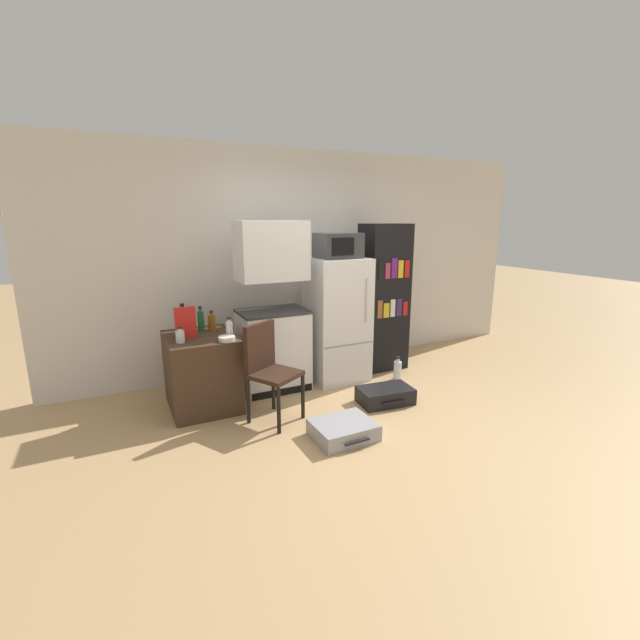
{
  "coord_description": "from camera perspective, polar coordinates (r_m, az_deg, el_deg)",
  "views": [
    {
      "loc": [
        -2.15,
        -2.95,
        1.88
      ],
      "look_at": [
        -0.28,
        0.85,
        0.86
      ],
      "focal_mm": 24.0,
      "sensor_mm": 36.0,
      "label": 1
    }
  ],
  "objects": [
    {
      "name": "ground_plane",
      "position": [
        4.11,
        9.07,
        -13.9
      ],
      "size": [
        24.0,
        24.0,
        0.0
      ],
      "primitive_type": "plane",
      "color": "tan"
    },
    {
      "name": "wall_back",
      "position": [
        5.51,
        -0.78,
        7.9
      ],
      "size": [
        6.4,
        0.1,
        2.68
      ],
      "color": "silver",
      "rests_on": "ground_plane"
    },
    {
      "name": "side_table",
      "position": [
        4.49,
        -15.46,
        -6.62
      ],
      "size": [
        0.65,
        0.78,
        0.75
      ],
      "color": "#422D1E",
      "rests_on": "ground_plane"
    },
    {
      "name": "kitchen_hutch",
      "position": [
        4.68,
        -6.31,
        0.76
      ],
      "size": [
        0.74,
        0.51,
        1.85
      ],
      "color": "white",
      "rests_on": "ground_plane"
    },
    {
      "name": "refrigerator",
      "position": [
        5.0,
        2.31,
        0.04
      ],
      "size": [
        0.65,
        0.59,
        1.43
      ],
      "color": "white",
      "rests_on": "ground_plane"
    },
    {
      "name": "microwave",
      "position": [
        4.87,
        2.41,
        9.89
      ],
      "size": [
        0.47,
        0.39,
        0.28
      ],
      "color": "#333333",
      "rests_on": "refrigerator"
    },
    {
      "name": "bookshelf",
      "position": [
        5.39,
        8.47,
        2.95
      ],
      "size": [
        0.55,
        0.4,
        1.81
      ],
      "color": "black",
      "rests_on": "ground_plane"
    },
    {
      "name": "bottle_wine_dark",
      "position": [
        4.55,
        -17.8,
        0.02
      ],
      "size": [
        0.09,
        0.09,
        0.29
      ],
      "color": "black",
      "rests_on": "side_table"
    },
    {
      "name": "bottle_milk_white",
      "position": [
        4.23,
        -11.99,
        -1.18
      ],
      "size": [
        0.07,
        0.07,
        0.2
      ],
      "color": "white",
      "rests_on": "side_table"
    },
    {
      "name": "bottle_amber_beer",
      "position": [
        4.51,
        -14.23,
        -0.32
      ],
      "size": [
        0.07,
        0.07,
        0.21
      ],
      "color": "brown",
      "rests_on": "side_table"
    },
    {
      "name": "bottle_clear_short",
      "position": [
        4.18,
        -18.15,
        -2.06
      ],
      "size": [
        0.08,
        0.08,
        0.15
      ],
      "color": "silver",
      "rests_on": "side_table"
    },
    {
      "name": "bottle_green_tall",
      "position": [
        4.52,
        -15.6,
        -0.1
      ],
      "size": [
        0.06,
        0.06,
        0.26
      ],
      "color": "#1E6028",
      "rests_on": "side_table"
    },
    {
      "name": "bowl",
      "position": [
        4.13,
        -12.33,
        -2.44
      ],
      "size": [
        0.16,
        0.16,
        0.04
      ],
      "color": "silver",
      "rests_on": "side_table"
    },
    {
      "name": "cereal_box",
      "position": [
        4.31,
        -17.52,
        -0.33
      ],
      "size": [
        0.19,
        0.07,
        0.3
      ],
      "color": "red",
      "rests_on": "side_table"
    },
    {
      "name": "chair",
      "position": [
        4.04,
        -7.0,
        -5.81
      ],
      "size": [
        0.55,
        0.55,
        0.93
      ],
      "rotation": [
        0.0,
        0.0,
        0.53
      ],
      "color": "black",
      "rests_on": "ground_plane"
    },
    {
      "name": "suitcase_large_flat",
      "position": [
        4.55,
        8.69,
        -9.91
      ],
      "size": [
        0.58,
        0.4,
        0.17
      ],
      "rotation": [
        0.0,
        0.0,
        -0.11
      ],
      "color": "black",
      "rests_on": "ground_plane"
    },
    {
      "name": "suitcase_small_flat",
      "position": [
        3.86,
        3.13,
        -14.42
      ],
      "size": [
        0.53,
        0.46,
        0.14
      ],
      "rotation": [
        0.0,
        0.0,
        0.01
      ],
      "color": "#99999E",
      "rests_on": "ground_plane"
    },
    {
      "name": "water_bottle_front",
      "position": [
        5.19,
        10.29,
        -6.56
      ],
      "size": [
        0.09,
        0.09,
        0.28
      ],
      "color": "silver",
      "rests_on": "ground_plane"
    }
  ]
}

